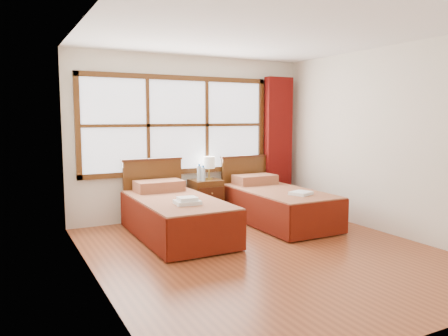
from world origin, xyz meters
TOP-DOWN VIEW (x-y plane):
  - floor at (0.00, 0.00)m, footprint 4.50×4.50m
  - ceiling at (0.00, 0.00)m, footprint 4.50×4.50m
  - wall_back at (0.00, 2.25)m, footprint 4.00×0.00m
  - wall_left at (-2.00, 0.00)m, footprint 0.00×4.50m
  - wall_right at (2.00, 0.00)m, footprint 0.00×4.50m
  - window at (-0.25, 2.21)m, footprint 3.16×0.06m
  - curtain at (1.60, 2.11)m, footprint 0.50×0.16m
  - bed_left at (-0.71, 1.20)m, footprint 1.03×2.05m
  - bed_right at (0.96, 1.20)m, footprint 1.01×2.03m
  - nightstand at (0.13, 1.99)m, footprint 0.47×0.46m
  - towels_left at (-0.72, 0.72)m, footprint 0.33×0.29m
  - towels_right at (1.01, 0.66)m, footprint 0.36×0.34m
  - lamp at (0.20, 2.03)m, footprint 0.19×0.19m
  - bottle_near at (-0.01, 1.95)m, footprint 0.07×0.07m
  - bottle_far at (0.04, 1.91)m, footprint 0.06×0.06m

SIDE VIEW (x-z plane):
  - floor at x=0.00m, z-range 0.00..0.00m
  - bed_right at x=0.96m, z-range -0.19..0.79m
  - bed_left at x=-0.71m, z-range -0.19..0.80m
  - nightstand at x=0.13m, z-range 0.00..0.63m
  - towels_right at x=1.01m, z-range 0.52..0.57m
  - towels_left at x=-0.72m, z-range 0.53..0.62m
  - bottle_far at x=0.04m, z-range 0.61..0.86m
  - bottle_near at x=-0.01m, z-range 0.61..0.88m
  - lamp at x=0.20m, z-range 0.70..1.07m
  - curtain at x=1.60m, z-range 0.02..2.32m
  - wall_back at x=0.00m, z-range -0.70..3.30m
  - wall_left at x=-2.00m, z-range -0.95..3.55m
  - wall_right at x=2.00m, z-range -0.95..3.55m
  - window at x=-0.25m, z-range 0.72..2.28m
  - ceiling at x=0.00m, z-range 2.60..2.60m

